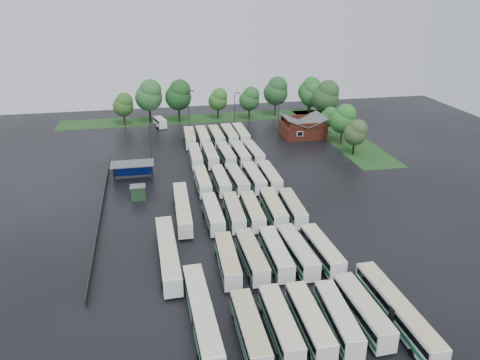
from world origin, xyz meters
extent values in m
plane|color=black|center=(0.00, 0.00, 0.00)|extent=(160.00, 160.00, 0.00)
cube|color=maroon|center=(24.00, 42.80, 1.70)|extent=(10.00, 8.00, 3.40)
cube|color=#4C4F51|center=(21.50, 42.80, 4.30)|extent=(5.07, 8.60, 2.19)
cube|color=#4C4F51|center=(26.50, 42.80, 4.30)|extent=(5.07, 8.60, 2.19)
cube|color=maroon|center=(24.00, 38.80, 3.90)|extent=(9.00, 0.20, 1.20)
cube|color=silver|center=(22.00, 38.75, 2.00)|extent=(1.60, 0.12, 1.20)
cylinder|color=#2D2D30|center=(-20.80, 20.00, 1.70)|extent=(0.16, 0.16, 3.40)
cylinder|color=#2D2D30|center=(-13.60, 20.00, 1.70)|extent=(0.16, 0.16, 3.40)
cylinder|color=#2D2D30|center=(-20.80, 23.20, 1.70)|extent=(0.16, 0.16, 3.40)
cylinder|color=#2D2D30|center=(-13.60, 23.20, 1.70)|extent=(0.16, 0.16, 3.40)
cube|color=#4C4F51|center=(-17.20, 21.60, 3.50)|extent=(8.20, 4.20, 0.15)
cube|color=navy|center=(-17.20, 23.50, 1.60)|extent=(7.60, 0.08, 2.60)
cube|color=#1A371E|center=(-16.20, 12.60, 1.25)|extent=(2.50, 2.00, 2.50)
cube|color=#4C4F51|center=(-16.20, 12.60, 2.56)|extent=(2.70, 2.20, 0.12)
cube|color=#1A4116|center=(2.00, 64.80, 0.01)|extent=(80.00, 10.00, 0.01)
cube|color=#1A4116|center=(34.00, 42.80, 0.01)|extent=(10.00, 50.00, 0.01)
cube|color=#2D2D30|center=(-22.20, 8.00, 0.60)|extent=(0.10, 50.00, 1.20)
cube|color=white|center=(-4.49, -26.30, 1.65)|extent=(2.30, 10.88, 2.49)
cube|color=black|center=(-4.49, -26.30, 2.15)|extent=(2.36, 10.44, 0.80)
cube|color=#1F6C3B|center=(-4.49, -26.30, 1.11)|extent=(2.35, 10.66, 0.55)
cube|color=tan|center=(-4.49, -26.30, 2.94)|extent=(2.21, 10.55, 0.11)
cylinder|color=black|center=(-4.49, -22.82, 0.41)|extent=(2.31, 0.87, 0.87)
cube|color=white|center=(-1.11, -26.02, 1.66)|extent=(2.29, 10.90, 2.50)
cube|color=black|center=(-1.11, -26.02, 2.16)|extent=(2.35, 10.47, 0.80)
cube|color=#136833|center=(-1.11, -26.02, 1.11)|extent=(2.34, 10.69, 0.55)
cube|color=beige|center=(-1.11, -26.02, 2.95)|extent=(2.20, 10.58, 0.11)
cylinder|color=black|center=(-1.11, -29.51, 0.41)|extent=(2.32, 0.87, 0.87)
cylinder|color=black|center=(-1.11, -22.53, 0.41)|extent=(2.32, 0.87, 0.87)
cube|color=white|center=(2.10, -26.19, 1.67)|extent=(2.33, 10.98, 2.51)
cube|color=black|center=(2.10, -26.19, 2.17)|extent=(2.38, 10.54, 0.80)
cube|color=#226139|center=(2.10, -26.19, 1.11)|extent=(2.38, 10.76, 0.55)
cube|color=beige|center=(2.10, -26.19, 2.97)|extent=(2.24, 10.65, 0.11)
cylinder|color=black|center=(2.10, -29.70, 0.41)|extent=(2.33, 0.88, 0.88)
cylinder|color=black|center=(2.10, -22.68, 0.41)|extent=(2.33, 0.88, 0.88)
cube|color=white|center=(5.37, -26.19, 1.61)|extent=(2.70, 10.66, 2.42)
cube|color=black|center=(5.37, -26.19, 2.09)|extent=(2.74, 10.24, 0.77)
cube|color=#0E662F|center=(5.37, -26.19, 1.07)|extent=(2.74, 10.45, 0.53)
cube|color=beige|center=(5.37, -26.19, 2.86)|extent=(2.60, 10.34, 0.11)
cylinder|color=black|center=(5.37, -29.57, 0.40)|extent=(2.24, 0.85, 0.85)
cylinder|color=black|center=(5.37, -22.81, 0.40)|extent=(2.24, 0.85, 0.85)
cube|color=white|center=(8.46, -25.70, 1.69)|extent=(2.70, 11.19, 2.55)
cube|color=black|center=(8.46, -25.70, 2.20)|extent=(2.74, 10.75, 0.82)
cube|color=#24633D|center=(8.46, -25.70, 1.13)|extent=(2.74, 10.97, 0.56)
cube|color=beige|center=(8.46, -25.70, 3.01)|extent=(2.59, 10.85, 0.11)
cylinder|color=black|center=(8.46, -29.26, 0.42)|extent=(2.36, 0.89, 0.89)
cylinder|color=black|center=(8.46, -22.14, 0.42)|extent=(2.36, 0.89, 0.89)
cube|color=white|center=(-4.50, -12.45, 1.63)|extent=(2.57, 10.80, 2.46)
cube|color=black|center=(-4.50, -12.45, 2.12)|extent=(2.61, 10.37, 0.79)
cube|color=#1A6539|center=(-4.50, -12.45, 1.09)|extent=(2.61, 10.59, 0.54)
cube|color=tan|center=(-4.50, -12.45, 2.91)|extent=(2.47, 10.47, 0.11)
cylinder|color=black|center=(-4.50, -15.88, 0.40)|extent=(2.28, 0.86, 0.86)
cylinder|color=black|center=(-4.50, -9.01, 0.40)|extent=(2.28, 0.86, 0.86)
cube|color=white|center=(-1.19, -12.21, 1.67)|extent=(2.49, 11.01, 2.51)
cube|color=black|center=(-1.19, -12.21, 2.17)|extent=(2.54, 10.57, 0.80)
cube|color=#1C633A|center=(-1.19, -12.21, 1.11)|extent=(2.53, 10.79, 0.55)
cube|color=tan|center=(-1.19, -12.21, 2.97)|extent=(2.39, 10.68, 0.11)
cylinder|color=black|center=(-1.19, -15.71, 0.41)|extent=(2.33, 0.88, 0.88)
cylinder|color=black|center=(-1.19, -8.70, 0.41)|extent=(2.33, 0.88, 0.88)
cube|color=white|center=(2.17, -12.12, 1.65)|extent=(2.32, 10.87, 2.49)
cube|color=black|center=(2.17, -12.12, 2.15)|extent=(2.37, 10.43, 0.80)
cube|color=#196138|center=(2.17, -12.12, 1.10)|extent=(2.36, 10.65, 0.55)
cube|color=beige|center=(2.17, -12.12, 2.94)|extent=(2.23, 10.54, 0.11)
cylinder|color=black|center=(2.17, -15.59, 0.41)|extent=(2.31, 0.87, 0.87)
cylinder|color=black|center=(2.17, -8.64, 0.41)|extent=(2.31, 0.87, 0.87)
cube|color=white|center=(5.13, -12.30, 1.70)|extent=(2.82, 11.27, 2.56)
cube|color=black|center=(5.13, -12.30, 2.21)|extent=(2.86, 10.82, 0.82)
cube|color=#12743A|center=(5.13, -12.30, 1.14)|extent=(2.86, 11.05, 0.56)
cube|color=beige|center=(5.13, -12.30, 3.03)|extent=(2.72, 10.93, 0.11)
cylinder|color=black|center=(5.13, -15.87, 0.42)|extent=(2.37, 0.89, 0.89)
cylinder|color=black|center=(5.13, -8.72, 0.42)|extent=(2.37, 0.89, 0.89)
cube|color=white|center=(8.54, -12.62, 1.65)|extent=(2.79, 10.95, 2.49)
cube|color=black|center=(8.54, -12.62, 2.15)|extent=(2.82, 10.52, 0.80)
cube|color=#106834|center=(8.54, -12.62, 1.10)|extent=(2.82, 10.74, 0.55)
cube|color=beige|center=(8.54, -12.62, 2.94)|extent=(2.68, 10.62, 0.11)
cylinder|color=black|center=(8.54, -16.09, 0.41)|extent=(2.31, 0.87, 0.87)
cylinder|color=black|center=(8.54, -9.14, 0.41)|extent=(2.31, 0.87, 0.87)
cube|color=white|center=(-4.53, 1.20, 1.65)|extent=(2.36, 10.87, 2.49)
cube|color=black|center=(-4.53, 1.20, 2.15)|extent=(2.41, 10.43, 0.80)
cube|color=#24643E|center=(-4.53, 1.20, 1.10)|extent=(2.40, 10.65, 0.55)
cube|color=beige|center=(-4.53, 1.20, 2.94)|extent=(2.27, 10.54, 0.11)
cylinder|color=black|center=(-4.53, -2.27, 0.41)|extent=(2.31, 0.87, 0.87)
cylinder|color=black|center=(-4.53, 4.67, 0.41)|extent=(2.31, 0.87, 0.87)
cube|color=white|center=(-1.11, 1.22, 1.61)|extent=(2.48, 10.64, 2.43)
cube|color=black|center=(-1.11, 1.22, 2.09)|extent=(2.52, 10.21, 0.78)
cube|color=#106E32|center=(-1.11, 1.22, 1.08)|extent=(2.51, 10.42, 0.53)
cube|color=#B7AD91|center=(-1.11, 1.22, 2.87)|extent=(2.38, 10.32, 0.11)
cylinder|color=black|center=(-1.11, -2.17, 0.40)|extent=(2.25, 0.85, 0.85)
cylinder|color=black|center=(-1.11, 4.61, 0.40)|extent=(2.25, 0.85, 0.85)
cube|color=white|center=(1.84, 0.98, 1.63)|extent=(2.45, 10.74, 2.45)
cube|color=black|center=(1.84, 0.98, 2.12)|extent=(2.49, 10.31, 0.78)
cube|color=#227242|center=(1.84, 0.98, 1.09)|extent=(2.49, 10.53, 0.54)
cube|color=#C4BB8B|center=(1.84, 0.98, 2.90)|extent=(2.35, 10.42, 0.11)
cylinder|color=black|center=(1.84, -2.44, 0.40)|extent=(2.27, 0.86, 0.86)
cylinder|color=black|center=(1.84, 4.41, 0.40)|extent=(2.27, 0.86, 0.86)
cube|color=white|center=(5.39, 1.28, 1.69)|extent=(2.63, 11.15, 2.54)
cube|color=black|center=(5.39, 1.28, 2.19)|extent=(2.67, 10.71, 0.81)
cube|color=#10703C|center=(5.39, 1.28, 1.13)|extent=(2.67, 10.93, 0.56)
cube|color=#CEC38A|center=(5.39, 1.28, 3.00)|extent=(2.53, 10.82, 0.11)
cylinder|color=black|center=(5.39, -2.26, 0.42)|extent=(2.36, 0.89, 0.89)
cylinder|color=black|center=(5.39, 4.83, 0.42)|extent=(2.36, 0.89, 0.89)
cube|color=white|center=(8.53, 0.91, 1.62)|extent=(2.55, 10.70, 2.44)
cube|color=black|center=(8.53, 0.91, 2.10)|extent=(2.59, 10.27, 0.78)
cube|color=#13703E|center=(8.53, 0.91, 1.08)|extent=(2.59, 10.49, 0.54)
cube|color=#B8AF8D|center=(8.53, 0.91, 2.88)|extent=(2.45, 10.38, 0.11)
cylinder|color=black|center=(8.53, -2.49, 0.40)|extent=(2.26, 0.85, 0.85)
cylinder|color=black|center=(8.53, 4.32, 0.40)|extent=(2.26, 0.85, 0.85)
cube|color=white|center=(-4.53, 14.82, 1.61)|extent=(2.26, 10.61, 2.43)
cube|color=black|center=(-4.53, 14.82, 2.10)|extent=(2.31, 10.19, 0.78)
cube|color=#277448|center=(-4.53, 14.82, 1.08)|extent=(2.30, 10.40, 0.53)
cube|color=beige|center=(-4.53, 14.82, 2.87)|extent=(2.17, 10.29, 0.11)
cylinder|color=black|center=(-4.53, 11.43, 0.40)|extent=(2.25, 0.85, 0.85)
cylinder|color=black|center=(-4.53, 18.22, 0.40)|extent=(2.25, 0.85, 0.85)
cube|color=white|center=(-1.14, 14.47, 1.61)|extent=(2.32, 10.58, 2.42)
cube|color=black|center=(-1.14, 14.47, 2.09)|extent=(2.37, 10.16, 0.77)
cube|color=#257048|center=(-1.14, 14.47, 1.07)|extent=(2.36, 10.37, 0.53)
cube|color=beige|center=(-1.14, 14.47, 2.86)|extent=(2.23, 10.26, 0.11)
cylinder|color=black|center=(-1.14, 11.09, 0.40)|extent=(2.24, 0.84, 0.84)
cylinder|color=black|center=(-1.14, 17.85, 0.40)|extent=(2.24, 0.84, 0.84)
cube|color=white|center=(1.91, 14.50, 1.65)|extent=(2.79, 10.94, 2.48)
cube|color=black|center=(1.91, 14.50, 2.15)|extent=(2.83, 10.51, 0.79)
cube|color=#227240|center=(1.91, 14.50, 1.10)|extent=(2.83, 10.72, 0.55)
cube|color=#BCB591|center=(1.91, 14.50, 2.94)|extent=(2.69, 10.61, 0.11)
cylinder|color=black|center=(1.91, 11.03, 0.41)|extent=(2.30, 0.87, 0.87)
cylinder|color=black|center=(1.91, 17.97, 0.41)|extent=(2.30, 0.87, 0.87)
cube|color=white|center=(5.20, 14.64, 1.65)|extent=(2.46, 10.86, 2.48)
cube|color=black|center=(5.20, 14.64, 2.14)|extent=(2.51, 10.43, 0.79)
cube|color=#207345|center=(5.20, 14.64, 1.10)|extent=(2.51, 10.65, 0.55)
cube|color=beige|center=(5.20, 14.64, 2.93)|extent=(2.37, 10.54, 0.11)
cylinder|color=black|center=(5.20, 11.17, 0.41)|extent=(2.30, 0.87, 0.87)
cylinder|color=black|center=(5.20, 18.10, 0.41)|extent=(2.30, 0.87, 0.87)
cube|color=white|center=(8.22, 14.56, 1.65)|extent=(2.28, 10.87, 2.49)
cube|color=black|center=(8.22, 14.56, 2.15)|extent=(2.33, 10.43, 0.80)
cube|color=#136333|center=(8.22, 14.56, 1.10)|extent=(2.32, 10.65, 0.55)
cube|color=beige|center=(8.22, 14.56, 2.94)|extent=(2.19, 10.54, 0.11)
cylinder|color=black|center=(8.22, 11.08, 0.41)|extent=(2.31, 0.87, 0.87)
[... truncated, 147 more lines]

